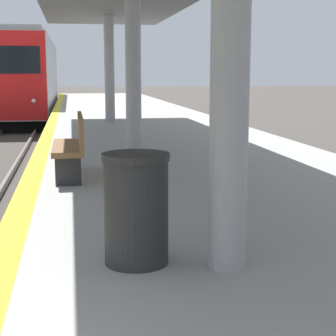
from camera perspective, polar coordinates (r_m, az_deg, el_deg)
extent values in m
cube|color=black|center=(33.02, -13.72, 5.43)|extent=(2.22, 15.79, 0.55)
cube|color=#99999E|center=(32.94, -13.87, 9.16)|extent=(2.61, 17.54, 3.75)
cube|color=red|center=(24.27, -15.29, 9.01)|extent=(2.56, 0.16, 3.68)
cube|color=black|center=(24.22, -15.37, 10.56)|extent=(2.09, 0.06, 1.13)
cube|color=gray|center=(32.99, -14.02, 12.63)|extent=(2.22, 16.66, 0.24)
sphere|color=white|center=(24.19, -13.49, 6.63)|extent=(0.18, 0.18, 0.18)
cylinder|color=#99999E|center=(4.31, 6.34, 10.74)|extent=(0.30, 0.30, 3.24)
cylinder|color=#99999E|center=(10.88, -3.55, 10.12)|extent=(0.30, 0.30, 3.24)
cylinder|color=#99999E|center=(17.52, -5.97, 9.92)|extent=(0.30, 0.30, 3.24)
cylinder|color=#262628|center=(4.53, -3.25, -4.53)|extent=(0.52, 0.52, 0.84)
cylinder|color=#262626|center=(4.44, -3.30, 1.12)|extent=(0.54, 0.54, 0.06)
cube|color=brown|center=(8.39, -10.14, 2.05)|extent=(0.44, 1.64, 0.08)
cube|color=brown|center=(8.36, -8.88, 3.86)|extent=(0.06, 1.64, 0.44)
cube|color=#262628|center=(7.78, -10.10, -0.33)|extent=(0.35, 0.08, 0.40)
cube|color=#262628|center=(9.07, -10.07, 1.09)|extent=(0.35, 0.08, 0.40)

